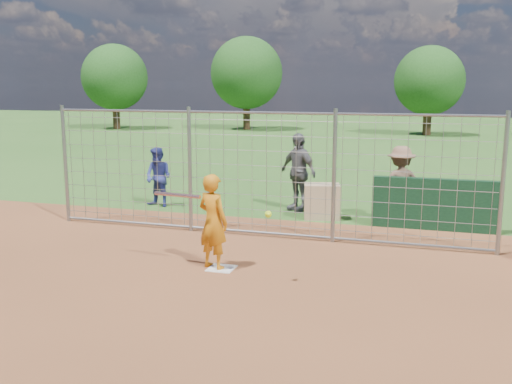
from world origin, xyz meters
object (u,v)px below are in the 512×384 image
(bystander_a, at_px, (158,177))
(bystander_c, at_px, (400,184))
(equipment_bin, at_px, (322,201))
(batter, at_px, (213,222))
(bystander_b, at_px, (298,172))

(bystander_a, height_order, bystander_c, bystander_c)
(equipment_bin, bearing_deg, batter, -117.48)
(bystander_b, bearing_deg, equipment_bin, -10.16)
(bystander_a, bearing_deg, bystander_b, 22.33)
(batter, distance_m, equipment_bin, 4.29)
(batter, relative_size, bystander_a, 1.07)
(batter, bearing_deg, bystander_c, -101.05)
(batter, relative_size, equipment_bin, 2.01)
(bystander_a, bearing_deg, batter, -40.92)
(bystander_b, bearing_deg, batter, -60.61)
(bystander_c, bearing_deg, batter, 36.97)
(batter, distance_m, bystander_c, 5.16)
(bystander_a, bearing_deg, equipment_bin, 11.29)
(batter, relative_size, bystander_b, 0.84)
(bystander_c, distance_m, equipment_bin, 1.79)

